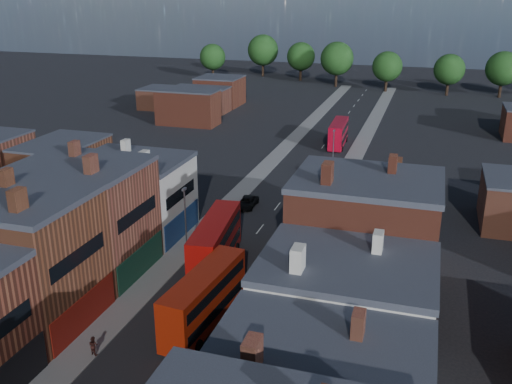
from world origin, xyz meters
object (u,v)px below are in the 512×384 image
Objects in this scene: bus_0 at (215,243)px; bus_2 at (338,133)px; car_2 at (247,202)px; ped_1 at (93,345)px; bus_1 at (204,298)px; car_3 at (314,170)px.

bus_2 is at bearing 78.65° from bus_0.
ped_1 reaches higher than car_2.
bus_2 is 35.14m from car_2.
bus_1 is 2.72× the size of car_3.
bus_2 reaches higher than car_2.
car_2 is at bearing -102.84° from bus_2.
bus_0 is 34.63m from car_3.
car_3 is at bearing 77.64° from bus_0.
bus_0 reaches higher than car_3.
bus_1 reaches higher than car_3.
car_2 is at bearing 90.56° from bus_0.
bus_1 is 7.25× the size of ped_1.
bus_0 is at bearing -96.87° from bus_2.
bus_2 is at bearing 94.39° from bus_1.
bus_1 is 44.82m from car_3.
car_3 is at bearing -94.89° from bus_2.
car_2 is 2.94× the size of ped_1.
car_3 is (3.28, 34.40, -2.22)m from bus_0.
bus_1 reaches higher than ped_1.
car_3 is 2.67× the size of ped_1.
bus_0 reaches higher than bus_2.
bus_0 is 1.07× the size of bus_1.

